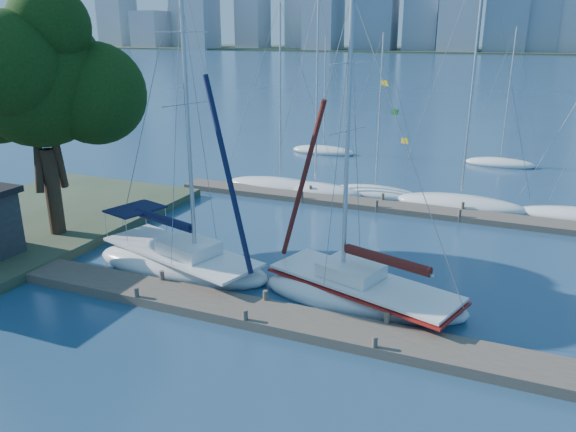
% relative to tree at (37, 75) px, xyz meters
% --- Properties ---
extents(ground, '(700.00, 700.00, 0.00)m').
position_rel_tree_xyz_m(ground, '(13.43, -3.57, -8.73)').
color(ground, navy).
rests_on(ground, ground).
extents(near_dock, '(26.00, 2.00, 0.40)m').
position_rel_tree_xyz_m(near_dock, '(13.43, -3.57, -8.53)').
color(near_dock, '#4F463A').
rests_on(near_dock, ground).
extents(far_dock, '(30.00, 1.80, 0.36)m').
position_rel_tree_xyz_m(far_dock, '(15.43, 12.43, -8.55)').
color(far_dock, '#4F463A').
rests_on(far_dock, ground).
extents(shore, '(12.00, 22.00, 0.50)m').
position_rel_tree_xyz_m(shore, '(-3.57, -0.57, -8.48)').
color(shore, '#38472D').
rests_on(shore, ground).
extents(far_shore, '(800.00, 100.00, 1.50)m').
position_rel_tree_xyz_m(far_shore, '(13.43, 316.43, -8.73)').
color(far_shore, '#38472D').
rests_on(far_shore, ground).
extents(tree, '(9.56, 8.73, 12.89)m').
position_rel_tree_xyz_m(tree, '(0.00, 0.00, 0.00)').
color(tree, black).
rests_on(tree, ground).
extents(sailboat_navy, '(9.47, 5.38, 14.12)m').
position_rel_tree_xyz_m(sailboat_navy, '(8.18, -0.79, -7.67)').
color(sailboat_navy, white).
rests_on(sailboat_navy, ground).
extents(sailboat_maroon, '(9.09, 5.30, 12.69)m').
position_rel_tree_xyz_m(sailboat_maroon, '(16.93, -0.64, -7.77)').
color(sailboat_maroon, white).
rests_on(sailboat_maroon, ground).
extents(bg_boat_0, '(8.34, 3.32, 12.96)m').
position_rel_tree_xyz_m(bg_boat_0, '(6.82, 14.17, -8.46)').
color(bg_boat_0, white).
rests_on(bg_boat_0, ground).
extents(bg_boat_1, '(6.60, 2.51, 13.46)m').
position_rel_tree_xyz_m(bg_boat_1, '(9.48, 14.09, -8.45)').
color(bg_boat_1, white).
rests_on(bg_boat_1, ground).
extents(bg_boat_2, '(6.20, 2.45, 11.00)m').
position_rel_tree_xyz_m(bg_boat_2, '(13.47, 15.19, -8.49)').
color(bg_boat_2, white).
rests_on(bg_boat_2, ground).
extents(bg_boat_3, '(8.29, 3.31, 16.11)m').
position_rel_tree_xyz_m(bg_boat_3, '(19.18, 14.51, -8.41)').
color(bg_boat_3, white).
rests_on(bg_boat_3, ground).
extents(bg_boat_6, '(6.32, 4.31, 10.59)m').
position_rel_tree_xyz_m(bg_boat_6, '(5.53, 27.09, -8.49)').
color(bg_boat_6, white).
rests_on(bg_boat_6, ground).
extents(bg_boat_7, '(5.62, 2.00, 11.37)m').
position_rel_tree_xyz_m(bg_boat_7, '(20.89, 28.03, -8.49)').
color(bg_boat_7, white).
rests_on(bg_boat_7, ground).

